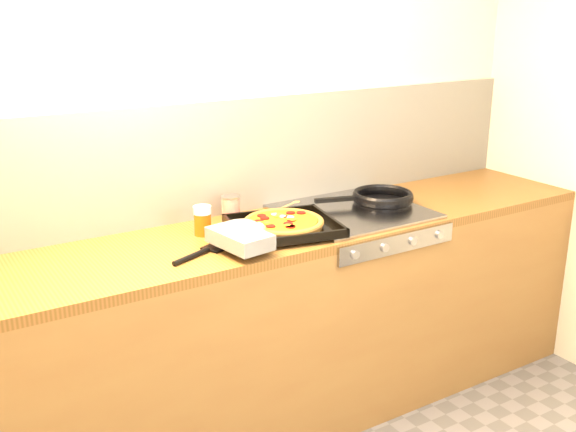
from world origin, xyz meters
TOP-DOWN VIEW (x-y plane):
  - room_shell at (0.00, 1.39)m, footprint 3.20×3.20m
  - counter_run at (0.00, 1.10)m, footprint 3.20×0.62m
  - stovetop at (0.45, 1.10)m, footprint 0.60×0.56m
  - pizza_on_tray at (-0.02, 1.01)m, footprint 0.58×0.46m
  - frying_pan at (0.62, 1.11)m, footprint 0.49×0.35m
  - tomato_can at (-0.06, 1.28)m, footprint 0.09×0.09m
  - juice_glass at (-0.24, 1.18)m, footprint 0.08×0.08m
  - wooden_spoon at (0.22, 1.30)m, footprint 0.28×0.14m
  - black_spatula at (-0.33, 0.98)m, footprint 0.28×0.16m

SIDE VIEW (x-z plane):
  - counter_run at x=0.00m, z-range 0.00..0.90m
  - stovetop at x=0.45m, z-range 0.90..0.92m
  - black_spatula at x=-0.33m, z-range 0.90..0.92m
  - wooden_spoon at x=0.22m, z-range 0.90..0.92m
  - frying_pan at x=0.62m, z-range 0.92..0.96m
  - pizza_on_tray at x=-0.02m, z-range 0.91..0.98m
  - tomato_can at x=-0.06m, z-range 0.90..1.01m
  - juice_glass at x=-0.24m, z-range 0.90..1.02m
  - room_shell at x=0.00m, z-range -0.45..2.75m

